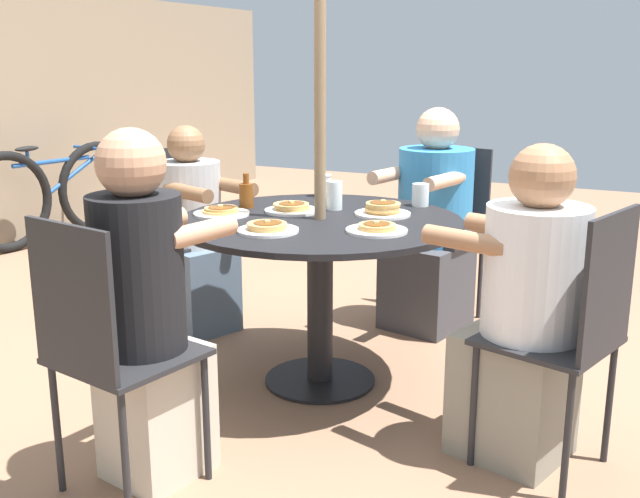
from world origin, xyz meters
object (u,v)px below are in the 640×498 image
object	(u,v)px
patio_chair_south	(174,225)
pancake_plate_b	(268,228)
patio_chair_west	(105,343)
pancake_plate_a	(377,229)
diner_east	(431,230)
drinking_glass_b	(420,195)
pancake_plate_d	(221,212)
drinking_glass_a	(334,195)
pancake_plate_c	(292,208)
pancake_plate_e	(383,210)
patio_chair_east	(447,222)
diner_south	(193,239)
diner_west	(146,320)
syrup_bottle	(246,194)
patio_table	(320,249)
bicycle	(55,193)
coffee_cup	(323,185)
diner_north	(524,320)
patio_chair_north	(573,326)

from	to	relation	value
patio_chair_south	pancake_plate_b	distance (m)	1.25
patio_chair_south	patio_chair_west	bearing A→B (deg)	49.89
patio_chair_south	pancake_plate_a	world-z (taller)	patio_chair_south
pancake_plate_b	diner_east	bearing A→B (deg)	-11.87
patio_chair_west	drinking_glass_b	world-z (taller)	patio_chair_west
pancake_plate_d	drinking_glass_a	xyz separation A→B (m)	(0.33, -0.39, 0.05)
pancake_plate_c	pancake_plate_e	distance (m)	0.41
patio_chair_east	drinking_glass_b	xyz separation A→B (m)	(-0.65, -0.06, 0.26)
diner_south	pancake_plate_e	world-z (taller)	diner_south
patio_chair_east	pancake_plate_d	xyz separation A→B (m)	(-1.24, 0.65, 0.22)
pancake_plate_d	diner_west	bearing A→B (deg)	-163.23
patio_chair_west	syrup_bottle	bearing A→B (deg)	110.22
pancake_plate_a	drinking_glass_a	size ratio (longest dim) A/B	1.90
patio_chair_west	drinking_glass_a	size ratio (longest dim) A/B	7.34
diner_south	diner_west	bearing A→B (deg)	49.72
pancake_plate_b	pancake_plate_d	size ratio (longest dim) A/B	1.00
patio_table	pancake_plate_c	bearing A→B (deg)	66.33
patio_chair_south	pancake_plate_d	bearing A→B (deg)	71.92
diner_east	diner_south	distance (m)	1.27
bicycle	pancake_plate_e	bearing A→B (deg)	-101.96
diner_east	diner_west	distance (m)	1.94
pancake_plate_a	coffee_cup	xyz separation A→B (m)	(0.63, 0.55, 0.04)
patio_chair_west	syrup_bottle	world-z (taller)	patio_chair_west
patio_chair_east	pancake_plate_a	xyz separation A→B (m)	(-1.25, -0.09, 0.22)
diner_east	diner_north	bearing A→B (deg)	132.99
diner_west	pancake_plate_a	bearing A→B (deg)	69.79
diner_north	patio_chair_south	size ratio (longest dim) A/B	1.21
patio_chair_east	patio_table	bearing A→B (deg)	90.00
patio_chair_north	patio_chair_south	bearing A→B (deg)	87.93
patio_table	bicycle	distance (m)	3.42
patio_table	pancake_plate_a	world-z (taller)	pancake_plate_a
diner_south	bicycle	distance (m)	2.45
patio_chair_south	diner_south	size ratio (longest dim) A/B	0.87
diner_north	pancake_plate_c	xyz separation A→B (m)	(0.34, 1.11, 0.24)
patio_chair_north	pancake_plate_c	bearing A→B (deg)	88.84
diner_south	pancake_plate_d	xyz separation A→B (m)	(-0.45, -0.49, 0.27)
diner_south	patio_chair_east	bearing A→B (deg)	144.64
patio_chair_south	pancake_plate_b	world-z (taller)	patio_chair_south
patio_table	patio_chair_west	distance (m)	1.15
diner_east	pancake_plate_e	xyz separation A→B (m)	(-0.76, -0.02, 0.25)
patio_chair_west	patio_chair_east	bearing A→B (deg)	89.24
patio_chair_west	pancake_plate_d	world-z (taller)	patio_chair_west
pancake_plate_b	pancake_plate_c	size ratio (longest dim) A/B	1.00
syrup_bottle	coffee_cup	bearing A→B (deg)	-23.52
patio_chair_north	coffee_cup	distance (m)	1.58
diner_south	drinking_glass_b	size ratio (longest dim) A/B	10.42
patio_table	patio_chair_east	xyz separation A→B (m)	(1.12, -0.23, -0.07)
diner_west	coffee_cup	bearing A→B (deg)	102.50
patio_chair_south	drinking_glass_a	world-z (taller)	patio_chair_south
patio_chair_west	pancake_plate_c	world-z (taller)	patio_chair_west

